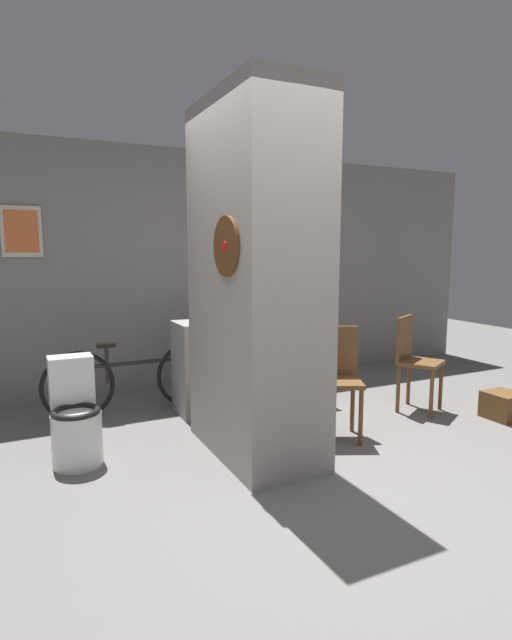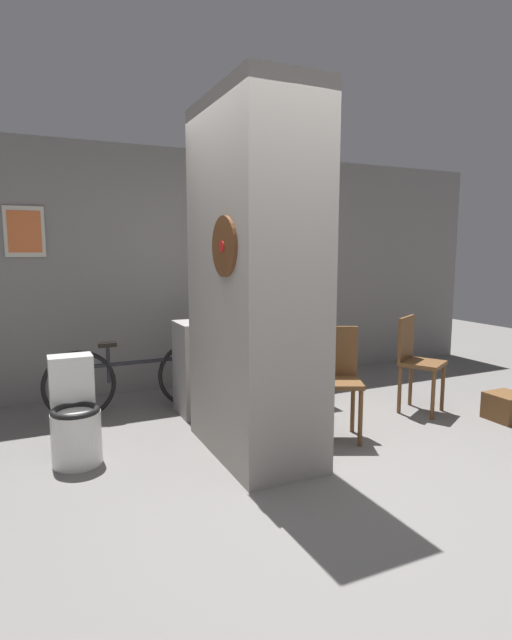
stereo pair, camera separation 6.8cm
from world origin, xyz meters
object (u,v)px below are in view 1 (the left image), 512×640
Objects in this scene: bottle_tall at (252,306)px; chair_by_doorway at (414,358)px; toilet at (75,419)px; chair_near_pillar at (337,376)px; bicycle at (136,378)px.

chair_by_doorway is at bearing -34.14° from bottle_tall.
bottle_tall reaches higher than toilet.
toilet is at bearing 147.55° from chair_by_doorway.
chair_by_doorway is (3.04, -0.16, 0.19)m from toilet.
chair_near_pillar is 2.81× the size of bottle_tall.
bottle_tall is at bearing 22.09° from toilet.
bicycle is 1.30m from bottle_tall.
bottle_tall is at bearing 127.23° from chair_near_pillar.
toilet is 0.45× the size of bicycle.
chair_near_pillar is at bearing 163.19° from chair_by_doorway.
chair_by_doorway is 2.63m from bicycle.
toilet is 0.83× the size of chair_near_pillar.
chair_near_pillar is at bearing -11.28° from toilet.
bottle_tall is (-0.24, 1.11, 0.48)m from chair_near_pillar.
bicycle is at bearing 54.42° from toilet.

